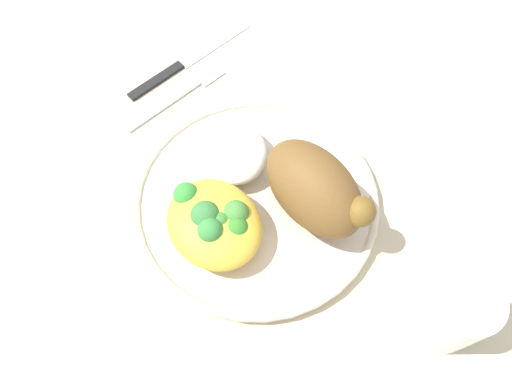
# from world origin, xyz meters

# --- Properties ---
(ground_plane) EXTENTS (2.00, 2.00, 0.00)m
(ground_plane) POSITION_xyz_m (0.00, 0.00, 0.00)
(ground_plane) COLOR beige
(plate) EXTENTS (0.26, 0.26, 0.02)m
(plate) POSITION_xyz_m (0.00, 0.00, 0.01)
(plate) COLOR beige
(plate) RESTS_ON ground_plane
(roasted_chicken) EXTENTS (0.12, 0.07, 0.08)m
(roasted_chicken) POSITION_xyz_m (0.04, 0.04, 0.06)
(roasted_chicken) COLOR brown
(roasted_chicken) RESTS_ON plate
(rice_pile) EXTENTS (0.09, 0.08, 0.03)m
(rice_pile) POSITION_xyz_m (-0.06, 0.01, 0.03)
(rice_pile) COLOR white
(rice_pile) RESTS_ON plate
(mac_cheese_with_broccoli) EXTENTS (0.10, 0.09, 0.05)m
(mac_cheese_with_broccoli) POSITION_xyz_m (0.01, -0.06, 0.04)
(mac_cheese_with_broccoli) COLOR gold
(mac_cheese_with_broccoli) RESTS_ON plate
(fork) EXTENTS (0.03, 0.14, 0.01)m
(fork) POSITION_xyz_m (-0.17, 0.02, 0.00)
(fork) COLOR #B2B2B7
(fork) RESTS_ON ground_plane
(knife) EXTENTS (0.03, 0.19, 0.01)m
(knife) POSITION_xyz_m (-0.21, 0.05, 0.00)
(knife) COLOR black
(knife) RESTS_ON ground_plane
(water_glass) EXTENTS (0.06, 0.06, 0.08)m
(water_glass) POSITION_xyz_m (0.20, 0.06, 0.04)
(water_glass) COLOR silver
(water_glass) RESTS_ON ground_plane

